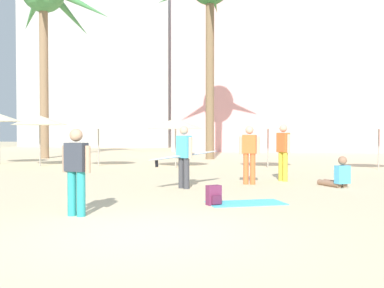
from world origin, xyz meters
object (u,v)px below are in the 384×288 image
(palm_tree_left, at_px, (43,2))
(person_far_right, at_px, (185,155))
(backpack, at_px, (214,196))
(person_far_left, at_px, (338,177))
(beach_towel, at_px, (246,203))
(cafe_umbrella_2, at_px, (176,124))
(cafe_umbrella_5, at_px, (379,123))
(cafe_umbrella_3, at_px, (98,123))
(cafe_umbrella_6, at_px, (40,120))
(person_mid_right, at_px, (76,168))
(person_near_left, at_px, (283,150))
(cafe_umbrella_4, at_px, (268,124))
(person_mid_left, at_px, (249,152))

(palm_tree_left, height_order, person_far_right, palm_tree_left)
(backpack, xyz_separation_m, person_far_left, (3.15, 3.62, 0.09))
(palm_tree_left, xyz_separation_m, beach_towel, (12.12, -15.21, -9.08))
(cafe_umbrella_2, bearing_deg, cafe_umbrella_5, 1.37)
(cafe_umbrella_2, height_order, cafe_umbrella_3, cafe_umbrella_3)
(palm_tree_left, xyz_separation_m, cafe_umbrella_3, (5.29, -5.53, -7.15))
(cafe_umbrella_5, xyz_separation_m, person_far_right, (-6.92, -7.16, -0.97))
(beach_towel, xyz_separation_m, person_far_right, (-1.76, 2.50, 0.92))
(palm_tree_left, height_order, cafe_umbrella_6, palm_tree_left)
(cafe_umbrella_2, height_order, cafe_umbrella_6, cafe_umbrella_6)
(beach_towel, height_order, person_mid_right, person_mid_right)
(beach_towel, height_order, person_far_right, person_far_right)
(backpack, height_order, person_near_left, person_near_left)
(palm_tree_left, bearing_deg, cafe_umbrella_4, -22.55)
(cafe_umbrella_2, relative_size, cafe_umbrella_5, 1.14)
(cafe_umbrella_3, distance_m, cafe_umbrella_6, 2.69)
(person_far_right, bearing_deg, person_far_left, -42.87)
(cafe_umbrella_3, xyz_separation_m, backpack, (6.16, -9.99, -1.73))
(person_mid_right, bearing_deg, cafe_umbrella_5, -22.39)
(cafe_umbrella_5, bearing_deg, person_mid_right, -125.35)
(cafe_umbrella_6, height_order, person_near_left, cafe_umbrella_6)
(cafe_umbrella_2, bearing_deg, palm_tree_left, 146.97)
(cafe_umbrella_5, distance_m, person_mid_right, 14.25)
(cafe_umbrella_5, distance_m, beach_towel, 11.12)
(palm_tree_left, relative_size, person_mid_right, 6.82)
(beach_towel, relative_size, person_mid_left, 0.95)
(palm_tree_left, distance_m, backpack, 21.23)
(person_mid_left, distance_m, person_near_left, 1.49)
(beach_towel, bearing_deg, backpack, -155.03)
(backpack, relative_size, person_near_left, 0.23)
(person_mid_left, bearing_deg, palm_tree_left, -128.07)
(cafe_umbrella_4, bearing_deg, person_near_left, -86.06)
(cafe_umbrella_6, xyz_separation_m, person_far_left, (11.99, -6.15, -1.78))
(cafe_umbrella_3, relative_size, person_far_left, 2.08)
(cafe_umbrella_2, relative_size, person_far_right, 0.96)
(cafe_umbrella_2, height_order, person_mid_right, cafe_umbrella_2)
(cafe_umbrella_4, height_order, person_far_right, cafe_umbrella_4)
(backpack, distance_m, person_far_right, 3.10)
(backpack, relative_size, person_far_right, 0.16)
(beach_towel, xyz_separation_m, backpack, (-0.67, -0.31, 0.19))
(person_far_right, distance_m, person_mid_right, 4.62)
(cafe_umbrella_6, xyz_separation_m, person_far_right, (7.75, -6.96, -1.15))
(person_far_right, xyz_separation_m, person_mid_right, (-1.31, -4.44, -0.04))
(cafe_umbrella_4, distance_m, backpack, 10.43)
(beach_towel, xyz_separation_m, person_near_left, (1.04, 4.68, 0.98))
(cafe_umbrella_2, bearing_deg, person_near_left, -47.96)
(person_mid_right, height_order, person_far_left, person_mid_right)
(backpack, height_order, person_mid_right, person_mid_right)
(cafe_umbrella_6, height_order, person_mid_right, cafe_umbrella_6)
(person_far_right, bearing_deg, cafe_umbrella_5, -7.68)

